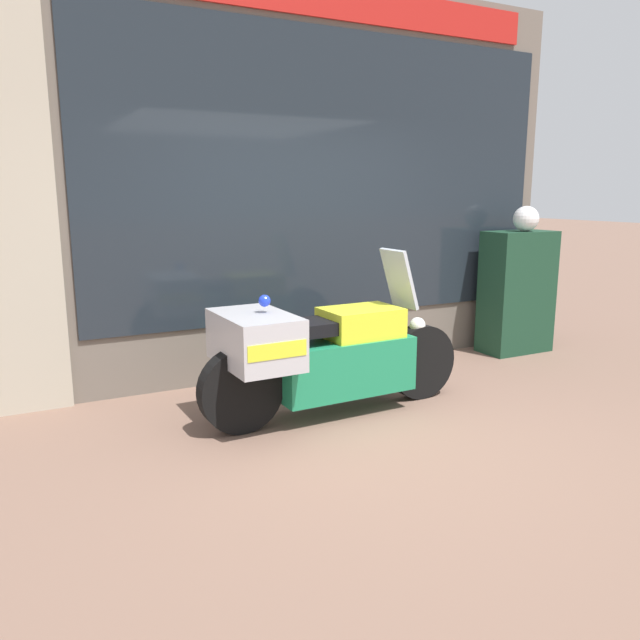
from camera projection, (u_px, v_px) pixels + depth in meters
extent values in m
plane|color=#7A5B4C|center=(396.00, 434.00, 4.63)|extent=(60.00, 60.00, 0.00)
cube|color=#6B6056|center=(284.00, 183.00, 5.99)|extent=(6.09, 0.40, 3.70)
cube|color=#1E262D|center=(336.00, 177.00, 6.00)|extent=(4.87, 0.02, 2.70)
cube|color=red|center=(337.00, 1.00, 5.68)|extent=(4.39, 0.03, 0.32)
cube|color=slate|center=(322.00, 337.00, 6.51)|extent=(4.65, 0.30, 0.55)
cube|color=silver|center=(315.00, 248.00, 6.45)|extent=(4.65, 0.02, 1.32)
cube|color=beige|center=(322.00, 184.00, 6.19)|extent=(4.65, 0.30, 0.02)
cube|color=navy|center=(176.00, 178.00, 5.53)|extent=(0.18, 0.04, 0.06)
cube|color=maroon|center=(322.00, 180.00, 6.19)|extent=(0.18, 0.04, 0.06)
cube|color=black|center=(439.00, 181.00, 6.84)|extent=(0.18, 0.04, 0.06)
cube|color=white|center=(223.00, 308.00, 5.88)|extent=(0.19, 0.01, 0.27)
cube|color=#2D8E42|center=(412.00, 291.00, 6.86)|extent=(0.19, 0.02, 0.27)
cylinder|color=black|center=(420.00, 361.00, 5.39)|extent=(0.65, 0.16, 0.64)
cylinder|color=black|center=(241.00, 390.00, 4.61)|extent=(0.65, 0.16, 0.64)
cube|color=#1E8456|center=(342.00, 365.00, 5.01)|extent=(1.14, 0.51, 0.44)
cube|color=yellow|center=(361.00, 324.00, 5.02)|extent=(0.63, 0.45, 0.26)
cube|color=black|center=(314.00, 327.00, 4.82)|extent=(0.66, 0.37, 0.10)
cube|color=#B7B7BC|center=(255.00, 339.00, 4.59)|extent=(0.51, 0.80, 0.38)
cube|color=yellow|center=(255.00, 339.00, 4.59)|extent=(0.46, 0.81, 0.11)
cube|color=#B2BCC6|center=(399.00, 279.00, 5.13)|extent=(0.19, 0.34, 0.49)
sphere|color=white|center=(417.00, 325.00, 5.31)|extent=(0.14, 0.14, 0.14)
sphere|color=blue|center=(265.00, 301.00, 4.57)|extent=(0.09, 0.09, 0.09)
cube|color=#193D28|center=(517.00, 292.00, 6.90)|extent=(0.78, 0.42, 1.34)
sphere|color=white|center=(526.00, 219.00, 6.68)|extent=(0.27, 0.27, 0.27)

